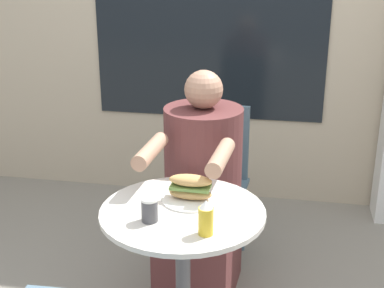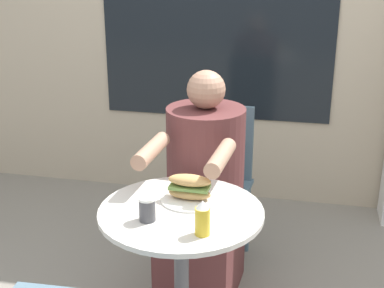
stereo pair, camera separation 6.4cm
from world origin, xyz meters
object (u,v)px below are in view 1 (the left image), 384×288
Objects in this scene: cafe_table at (183,254)px; seated_diner at (201,203)px; condiment_bottle at (206,218)px; drink_cup at (150,209)px; sandwich_on_plate at (190,190)px; diner_chair at (213,170)px.

cafe_table is 0.63× the size of seated_diner.
drink_cup is at bearing 165.04° from condiment_bottle.
sandwich_on_plate is at bearing 112.05° from condiment_bottle.
cafe_table is 0.87m from diner_chair.
condiment_bottle reaches higher than sandwich_on_plate.
condiment_bottle is (0.13, -1.04, 0.26)m from diner_chair.
sandwich_on_plate reaches higher than cafe_table.
cafe_table is at bearing 94.00° from diner_chair.
diner_chair is at bearing 96.92° from condiment_bottle.
cafe_table is 0.29m from drink_cup.
seated_diner is 0.69m from drink_cup.
seated_diner reaches higher than sandwich_on_plate.
seated_diner is at bearing 82.32° from drink_cup.
seated_diner reaches higher than condiment_bottle.
cafe_table is at bearing 95.24° from seated_diner.
condiment_bottle is (0.12, -0.17, 0.26)m from cafe_table.
drink_cup is (-0.08, -0.63, 0.27)m from seated_diner.
seated_diner is at bearing 91.77° from cafe_table.
sandwich_on_plate is (0.02, -0.78, 0.24)m from diner_chair.
seated_diner is 8.69× the size of condiment_bottle.
condiment_bottle is at bearing -67.95° from sandwich_on_plate.
sandwich_on_plate is at bearing 97.49° from seated_diner.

